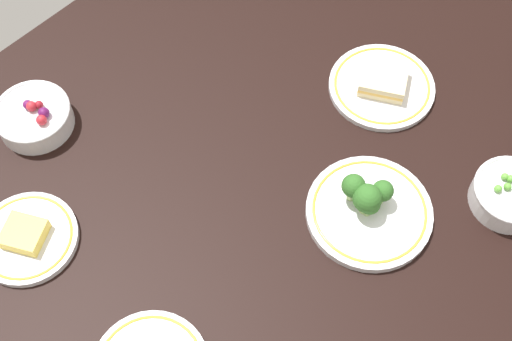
{
  "coord_description": "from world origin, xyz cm",
  "views": [
    {
      "loc": [
        44.57,
        41.65,
        111.35
      ],
      "look_at": [
        0.0,
        0.0,
        6.0
      ],
      "focal_mm": 47.68,
      "sensor_mm": 36.0,
      "label": 1
    }
  ],
  "objects_px": {
    "bowl_peas": "(510,194)",
    "plate_sandwich": "(382,85)",
    "plate_broccoli": "(369,208)",
    "bowl_berries": "(34,117)",
    "plate_cheese": "(27,237)"
  },
  "relations": [
    {
      "from": "bowl_berries",
      "to": "plate_broccoli",
      "type": "bearing_deg",
      "value": 115.92
    },
    {
      "from": "bowl_peas",
      "to": "plate_cheese",
      "type": "height_order",
      "value": "bowl_peas"
    },
    {
      "from": "bowl_peas",
      "to": "bowl_berries",
      "type": "distance_m",
      "value": 0.87
    },
    {
      "from": "plate_sandwich",
      "to": "bowl_berries",
      "type": "bearing_deg",
      "value": -39.64
    },
    {
      "from": "plate_broccoli",
      "to": "plate_sandwich",
      "type": "height_order",
      "value": "plate_broccoli"
    },
    {
      "from": "plate_broccoli",
      "to": "bowl_berries",
      "type": "height_order",
      "value": "plate_broccoli"
    },
    {
      "from": "plate_broccoli",
      "to": "plate_cheese",
      "type": "relative_size",
      "value": 1.27
    },
    {
      "from": "plate_broccoli",
      "to": "bowl_berries",
      "type": "xyz_separation_m",
      "value": [
        0.28,
        -0.57,
        0.01
      ]
    },
    {
      "from": "plate_sandwich",
      "to": "bowl_berries",
      "type": "xyz_separation_m",
      "value": [
        0.51,
        -0.43,
        0.01
      ]
    },
    {
      "from": "plate_cheese",
      "to": "bowl_berries",
      "type": "xyz_separation_m",
      "value": [
        -0.16,
        -0.18,
        0.01
      ]
    },
    {
      "from": "bowl_peas",
      "to": "plate_broccoli",
      "type": "xyz_separation_m",
      "value": [
        0.19,
        -0.17,
        -0.01
      ]
    },
    {
      "from": "bowl_peas",
      "to": "plate_sandwich",
      "type": "bearing_deg",
      "value": -98.5
    },
    {
      "from": "plate_cheese",
      "to": "plate_sandwich",
      "type": "bearing_deg",
      "value": 160.02
    },
    {
      "from": "bowl_berries",
      "to": "plate_sandwich",
      "type": "bearing_deg",
      "value": 140.36
    },
    {
      "from": "plate_broccoli",
      "to": "plate_sandwich",
      "type": "relative_size",
      "value": 1.07
    }
  ]
}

